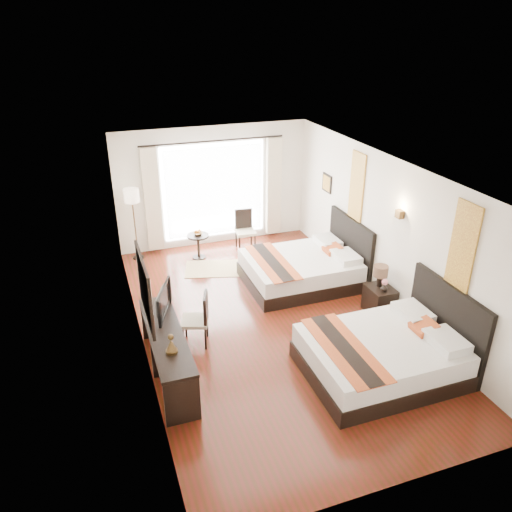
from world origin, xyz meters
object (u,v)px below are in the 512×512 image
object	(u,v)px
bed_near	(386,353)
television	(159,301)
bed_far	(305,268)
console_desk	(168,354)
window_chair	(245,237)
table_lamp	(381,273)
floor_lamp	(132,200)
side_table	(199,246)
desk_chair	(197,328)
vase	(384,289)
nightstand	(380,300)
fruit_bowl	(198,234)

from	to	relation	value
bed_near	television	bearing A→B (deg)	153.09
bed_far	console_desk	world-z (taller)	bed_far
television	window_chair	world-z (taller)	television
table_lamp	television	xyz separation A→B (m)	(-3.98, -0.01, 0.20)
floor_lamp	side_table	xyz separation A→B (m)	(1.31, -0.45, -1.10)
table_lamp	desk_chair	distance (m)	3.44
vase	window_chair	bearing A→B (deg)	111.38
bed_near	floor_lamp	size ratio (longest dim) A/B	1.41
nightstand	table_lamp	world-z (taller)	table_lamp
desk_chair	floor_lamp	xyz separation A→B (m)	(-0.51, 3.65, 1.10)
side_table	fruit_bowl	bearing A→B (deg)	65.32
bed_near	table_lamp	size ratio (longest dim) A/B	5.48
bed_near	floor_lamp	bearing A→B (deg)	119.77
floor_lamp	fruit_bowl	size ratio (longest dim) A/B	8.29
bed_near	vase	bearing A→B (deg)	59.40
television	window_chair	distance (m)	4.32
television	desk_chair	world-z (taller)	television
floor_lamp	television	bearing A→B (deg)	-91.07
vase	side_table	size ratio (longest dim) A/B	0.23
nightstand	vase	distance (m)	0.33
bed_far	nightstand	bearing A→B (deg)	-61.69
television	floor_lamp	world-z (taller)	floor_lamp
bed_far	window_chair	size ratio (longest dim) A/B	2.41
console_desk	television	bearing A→B (deg)	87.92
vase	fruit_bowl	xyz separation A→B (m)	(-2.57, 3.51, 0.02)
console_desk	side_table	distance (m)	4.10
table_lamp	desk_chair	world-z (taller)	desk_chair
console_desk	floor_lamp	bearing A→B (deg)	88.80
television	desk_chair	xyz separation A→B (m)	(0.58, 0.11, -0.70)
bed_near	desk_chair	distance (m)	3.06
vase	fruit_bowl	world-z (taller)	vase
nightstand	table_lamp	size ratio (longest dim) A/B	1.28
floor_lamp	window_chair	distance (m)	2.71
console_desk	floor_lamp	xyz separation A→B (m)	(0.09, 4.31, 1.01)
table_lamp	console_desk	world-z (taller)	table_lamp
desk_chair	fruit_bowl	size ratio (longest dim) A/B	4.70
table_lamp	window_chair	xyz separation A→B (m)	(-1.45, 3.42, -0.50)
bed_near	side_table	world-z (taller)	bed_near
bed_far	vase	distance (m)	1.84
nightstand	desk_chair	distance (m)	3.40
bed_far	table_lamp	bearing A→B (deg)	-60.12
side_table	vase	bearing A→B (deg)	-53.67
bed_near	window_chair	xyz separation A→B (m)	(-0.60, 5.02, -0.05)
console_desk	desk_chair	size ratio (longest dim) A/B	2.37
nightstand	console_desk	distance (m)	4.02
bed_near	desk_chair	bearing A→B (deg)	146.41
nightstand	desk_chair	world-z (taller)	desk_chair
bed_near	console_desk	xyz separation A→B (m)	(-3.15, 1.04, 0.04)
table_lamp	floor_lamp	world-z (taller)	floor_lamp
fruit_bowl	window_chair	world-z (taller)	window_chair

